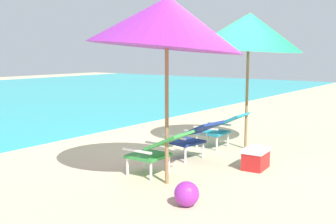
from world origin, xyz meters
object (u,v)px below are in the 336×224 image
(lounge_chair_center, at_px, (193,136))
(cooler_box, at_px, (256,158))
(beach_umbrella_right, at_px, (249,31))
(lounge_chair_right, at_px, (221,127))
(beach_ball, at_px, (187,194))
(beach_umbrella_left, at_px, (167,22))
(lounge_chair_left, at_px, (158,149))

(lounge_chair_center, distance_m, cooler_box, 1.08)
(lounge_chair_center, height_order, cooler_box, lounge_chair_center)
(lounge_chair_center, height_order, beach_umbrella_right, beach_umbrella_right)
(lounge_chair_center, relative_size, cooler_box, 1.88)
(lounge_chair_center, bearing_deg, cooler_box, -81.31)
(lounge_chair_right, xyz_separation_m, beach_ball, (-2.73, -1.11, -0.26))
(beach_umbrella_right, relative_size, beach_ball, 8.61)
(beach_umbrella_left, height_order, beach_ball, beach_umbrella_left)
(lounge_chair_left, xyz_separation_m, beach_umbrella_right, (2.30, -0.23, 1.72))
(lounge_chair_center, relative_size, beach_ball, 3.22)
(beach_umbrella_right, height_order, cooler_box, beach_umbrella_right)
(lounge_chair_right, bearing_deg, beach_umbrella_right, -55.21)
(lounge_chair_left, xyz_separation_m, lounge_chair_right, (2.04, 0.14, 0.00))
(lounge_chair_right, relative_size, cooler_box, 1.79)
(lounge_chair_left, height_order, cooler_box, lounge_chair_left)
(beach_umbrella_right, bearing_deg, beach_umbrella_left, -178.63)
(beach_umbrella_right, relative_size, cooler_box, 5.03)
(beach_ball, bearing_deg, beach_umbrella_right, 13.85)
(lounge_chair_right, bearing_deg, cooler_box, -127.67)
(lounge_chair_center, xyz_separation_m, beach_ball, (-1.74, -1.07, -0.26))
(cooler_box, bearing_deg, lounge_chair_left, 141.91)
(beach_umbrella_left, bearing_deg, cooler_box, -25.29)
(lounge_chair_left, relative_size, lounge_chair_center, 0.96)
(lounge_chair_center, distance_m, lounge_chair_right, 1.00)
(lounge_chair_right, bearing_deg, beach_umbrella_left, -168.93)
(cooler_box, bearing_deg, beach_umbrella_left, 154.71)
(beach_umbrella_left, distance_m, cooler_box, 2.49)
(beach_umbrella_right, xyz_separation_m, cooler_box, (-1.10, -0.71, -1.96))
(beach_umbrella_left, bearing_deg, beach_ball, -127.38)
(beach_umbrella_left, distance_m, beach_ball, 2.16)
(beach_ball, height_order, cooler_box, cooler_box)
(lounge_chair_right, height_order, beach_ball, lounge_chair_right)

